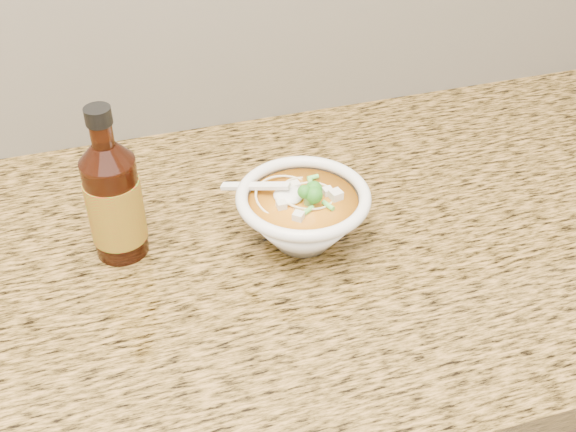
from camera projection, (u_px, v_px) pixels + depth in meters
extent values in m
cube|color=olive|center=(48.00, 299.00, 0.88)|extent=(4.00, 0.68, 0.04)
cylinder|color=white|center=(303.00, 237.00, 0.94)|extent=(0.07, 0.07, 0.01)
torus|color=white|center=(303.00, 197.00, 0.90)|extent=(0.17, 0.17, 0.02)
torus|color=beige|center=(303.00, 207.00, 0.89)|extent=(0.06, 0.06, 0.00)
torus|color=beige|center=(310.00, 197.00, 0.91)|extent=(0.06, 0.06, 0.00)
torus|color=beige|center=(295.00, 208.00, 0.89)|extent=(0.06, 0.06, 0.00)
torus|color=beige|center=(297.00, 202.00, 0.91)|extent=(0.12, 0.12, 0.00)
torus|color=beige|center=(312.00, 208.00, 0.90)|extent=(0.11, 0.11, 0.00)
torus|color=beige|center=(315.00, 206.00, 0.90)|extent=(0.06, 0.06, 0.00)
cube|color=silver|center=(309.00, 205.00, 0.89)|extent=(0.02, 0.02, 0.01)
cube|color=silver|center=(312.00, 204.00, 0.89)|extent=(0.02, 0.02, 0.01)
cube|color=silver|center=(337.00, 212.00, 0.88)|extent=(0.02, 0.02, 0.01)
cube|color=silver|center=(284.00, 194.00, 0.91)|extent=(0.02, 0.02, 0.01)
cube|color=silver|center=(307.00, 192.00, 0.91)|extent=(0.02, 0.02, 0.01)
cube|color=silver|center=(331.00, 192.00, 0.91)|extent=(0.02, 0.02, 0.01)
ellipsoid|color=#196014|center=(309.00, 193.00, 0.89)|extent=(0.03, 0.03, 0.03)
cylinder|color=#6ADD55|center=(339.00, 203.00, 0.89)|extent=(0.02, 0.01, 0.01)
cylinder|color=#6ADD55|center=(266.00, 210.00, 0.88)|extent=(0.01, 0.02, 0.01)
cylinder|color=#6ADD55|center=(266.00, 210.00, 0.88)|extent=(0.02, 0.01, 0.01)
cylinder|color=#6ADD55|center=(273.00, 180.00, 0.93)|extent=(0.02, 0.01, 0.01)
ellipsoid|color=white|center=(289.00, 195.00, 0.90)|extent=(0.04, 0.04, 0.01)
cube|color=white|center=(255.00, 186.00, 0.91)|extent=(0.08, 0.06, 0.02)
cylinder|color=#3A1307|center=(115.00, 207.00, 0.88)|extent=(0.09, 0.09, 0.14)
cylinder|color=#3A1307|center=(102.00, 134.00, 0.82)|extent=(0.03, 0.03, 0.03)
cylinder|color=black|center=(98.00, 116.00, 0.80)|extent=(0.04, 0.04, 0.02)
cylinder|color=red|center=(116.00, 209.00, 0.89)|extent=(0.09, 0.09, 0.09)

